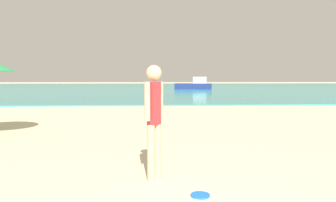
{
  "coord_description": "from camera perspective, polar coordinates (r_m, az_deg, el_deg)",
  "views": [
    {
      "loc": [
        -0.43,
        -1.65,
        1.52
      ],
      "look_at": [
        -0.13,
        4.85,
        1.04
      ],
      "focal_mm": 34.23,
      "sensor_mm": 36.0,
      "label": 1
    }
  ],
  "objects": [
    {
      "name": "person_standing",
      "position": [
        4.71,
        -2.5,
        -2.55
      ],
      "size": [
        0.28,
        0.32,
        1.7
      ],
      "rotation": [
        0.0,
        0.0,
        0.9
      ],
      "color": "#DDAD84",
      "rests_on": "ground"
    },
    {
      "name": "boat_far",
      "position": [
        39.54,
        4.77,
        2.86
      ],
      "size": [
        4.7,
        2.24,
        1.53
      ],
      "rotation": [
        0.0,
        0.0,
        2.96
      ],
      "color": "navy",
      "rests_on": "water"
    },
    {
      "name": "water",
      "position": [
        46.93,
        -2.2,
        2.4
      ],
      "size": [
        160.0,
        60.0,
        0.06
      ],
      "primitive_type": "cube",
      "color": "teal",
      "rests_on": "ground"
    },
    {
      "name": "frisbee",
      "position": [
        4.3,
        5.77,
        -16.36
      ],
      "size": [
        0.25,
        0.25,
        0.03
      ],
      "primitive_type": "cylinder",
      "color": "blue",
      "rests_on": "ground"
    }
  ]
}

